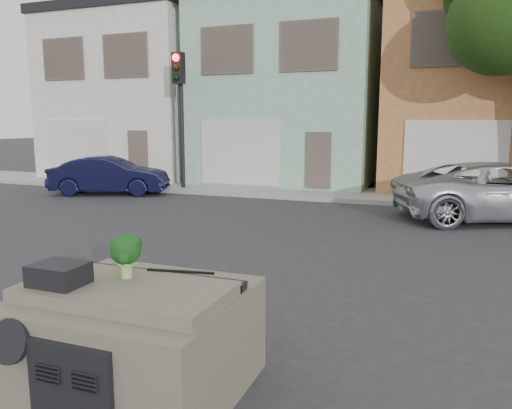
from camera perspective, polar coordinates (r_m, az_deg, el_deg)
The scene contains 12 objects.
ground_plane at distance 7.81m, azimuth -0.64°, elevation -10.07°, with size 120.00×120.00×0.00m, color #303033.
sidewalk at distance 17.73m, azimuth 11.89°, elevation 1.06°, with size 40.00×3.00×0.15m, color gray.
townhouse_white at distance 25.39m, azimuth -12.08°, elevation 11.91°, with size 7.20×8.20×7.55m, color silver.
townhouse_mint at distance 22.25m, azimuth 4.77°, elevation 12.45°, with size 7.20×8.20×7.55m, color #8FBC9B.
townhouse_tan at distance 21.41m, azimuth 24.87°, elevation 11.74°, with size 7.20×8.20×7.55m, color #B67642.
navy_sedan at distance 18.86m, azimuth -16.30°, elevation 1.14°, with size 1.44×4.13×1.36m, color black.
silver_pickup at distance 14.86m, azimuth 26.18°, elevation -1.62°, with size 2.57×5.57×1.55m, color #B5B9BD.
traffic_signal at distance 18.75m, azimuth -8.62°, elevation 9.19°, with size 0.40×0.40×5.10m, color black.
car_dashboard at distance 5.12m, azimuth -13.44°, elevation -14.41°, with size 2.00×1.80×1.12m, color #665F4F.
instrument_hump at distance 4.99m, azimuth -21.59°, elevation -7.42°, with size 0.48×0.38×0.20m, color black.
wiper_arm at distance 5.09m, azimuth -8.63°, elevation -7.57°, with size 0.70×0.03×0.02m, color black.
broccoli at distance 4.98m, azimuth -14.66°, elevation -5.66°, with size 0.36×0.36×0.44m, color #103510.
Camera 1 is at (2.70, -6.84, 2.61)m, focal length 35.00 mm.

